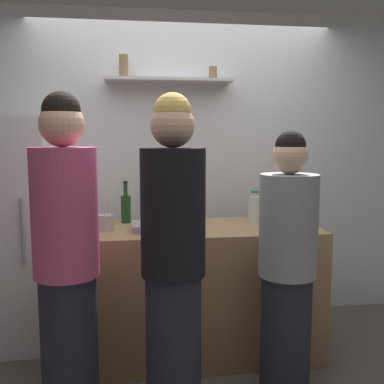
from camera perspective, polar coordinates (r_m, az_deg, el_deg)
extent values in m
cube|color=white|center=(3.84, -1.21, 3.08)|extent=(4.80, 0.10, 2.60)
cube|color=silver|center=(3.68, -2.97, 14.16)|extent=(1.03, 0.22, 0.02)
cylinder|color=olive|center=(3.68, -8.77, 15.68)|extent=(0.07, 0.07, 0.18)
cylinder|color=olive|center=(3.74, 2.71, 15.02)|extent=(0.07, 0.07, 0.10)
cube|color=white|center=(3.60, -22.55, -4.98)|extent=(0.66, 0.61, 1.70)
cylinder|color=#99999E|center=(3.23, -20.93, -4.70)|extent=(0.02, 0.02, 0.45)
cube|color=#9E7A51|center=(3.27, 0.00, -12.57)|extent=(1.78, 0.70, 0.94)
cube|color=gray|center=(3.04, -4.45, -4.47)|extent=(0.34, 0.24, 0.05)
cylinder|color=#B2B2B7|center=(3.08, -11.11, -3.87)|extent=(0.12, 0.12, 0.11)
cylinder|color=silver|center=(3.07, -10.64, -2.83)|extent=(0.01, 0.03, 0.15)
cylinder|color=silver|center=(3.08, -11.10, -2.85)|extent=(0.01, 0.01, 0.15)
cylinder|color=silver|center=(3.10, -11.13, -2.69)|extent=(0.04, 0.01, 0.16)
cylinder|color=silver|center=(3.09, -11.52, -2.63)|extent=(0.02, 0.02, 0.17)
cylinder|color=#472814|center=(3.36, -3.71, -1.99)|extent=(0.08, 0.08, 0.21)
cylinder|color=#472814|center=(3.34, -3.73, 0.52)|extent=(0.03, 0.03, 0.09)
cylinder|color=maroon|center=(3.34, -3.74, 1.43)|extent=(0.04, 0.04, 0.02)
cylinder|color=#B2BFB2|center=(3.28, 14.46, -2.54)|extent=(0.08, 0.08, 0.19)
cylinder|color=#B2BFB2|center=(3.26, 14.54, -0.12)|extent=(0.03, 0.03, 0.09)
cylinder|color=#333333|center=(3.26, 14.57, 0.77)|extent=(0.03, 0.03, 0.02)
cylinder|color=#19471E|center=(3.32, -8.49, -2.21)|extent=(0.07, 0.07, 0.20)
cylinder|color=#19471E|center=(3.30, -8.54, 0.31)|extent=(0.03, 0.03, 0.09)
cylinder|color=black|center=(3.30, -8.56, 1.26)|extent=(0.03, 0.03, 0.02)
cylinder|color=silver|center=(3.32, 8.04, -2.26)|extent=(0.09, 0.09, 0.20)
cylinder|color=silver|center=(3.30, 8.08, -0.33)|extent=(0.05, 0.05, 0.03)
cylinder|color=#268C3F|center=(3.30, 8.08, 0.06)|extent=(0.06, 0.06, 0.02)
cylinder|color=#262633|center=(2.55, -2.36, -19.61)|extent=(0.30, 0.30, 0.84)
cylinder|color=black|center=(2.31, -2.45, -2.63)|extent=(0.34, 0.34, 0.67)
sphere|color=#D8AD8C|center=(2.28, -2.51, 8.55)|extent=(0.23, 0.23, 0.23)
sphere|color=#D8B759|center=(2.28, -2.52, 10.27)|extent=(0.19, 0.19, 0.19)
cylinder|color=#262633|center=(2.86, 11.90, -17.65)|extent=(0.30, 0.30, 0.76)
cylinder|color=gray|center=(2.65, 12.27, -4.21)|extent=(0.34, 0.34, 0.60)
sphere|color=#D8AD8C|center=(2.60, 12.51, 4.49)|extent=(0.20, 0.20, 0.20)
sphere|color=black|center=(2.60, 12.54, 5.85)|extent=(0.17, 0.17, 0.17)
cylinder|color=#262633|center=(2.61, -15.41, -19.16)|extent=(0.30, 0.30, 0.85)
cylinder|color=#D14C7F|center=(2.38, -16.01, -2.54)|extent=(0.34, 0.34, 0.67)
sphere|color=#D8AD8C|center=(2.35, -16.39, 8.33)|extent=(0.23, 0.23, 0.23)
sphere|color=black|center=(2.35, -16.45, 10.01)|extent=(0.19, 0.19, 0.19)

